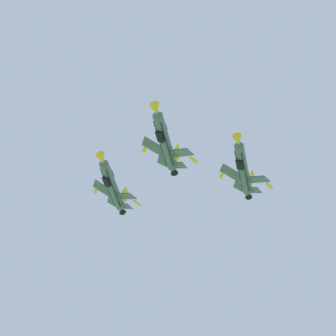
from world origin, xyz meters
name	(u,v)px	position (x,y,z in m)	size (l,w,h in m)	color
fighter_jet_lead	(165,141)	(-9.06, 77.98, 86.28)	(9.58, 15.96, 5.29)	#4C5666
fighter_jet_left_wing	(243,168)	(3.88, 89.13, 89.76)	(9.53, 15.96, 5.32)	#4C5666
fighter_jet_right_wing	(112,185)	(-20.02, 91.81, 90.09)	(9.34, 15.96, 5.44)	#4C5666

